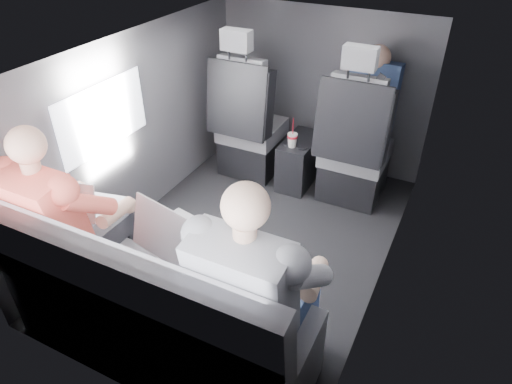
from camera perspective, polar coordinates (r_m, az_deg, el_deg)
The scene contains 19 objects.
floor at distance 3.26m, azimuth -0.55°, elevation -6.11°, with size 2.60×2.60×0.00m, color black.
ceiling at distance 2.61m, azimuth -0.72°, elevation 17.26°, with size 2.60×2.60×0.00m, color #B2B2AD.
panel_left at distance 3.34m, azimuth -14.63°, elevation 7.52°, with size 0.02×2.60×1.35m, color #56565B.
panel_right at distance 2.65m, azimuth 16.97°, elevation -0.20°, with size 0.02×2.60×1.35m, color #56565B.
panel_front at distance 3.97m, azimuth 8.15°, elevation 12.51°, with size 1.80×0.02×1.35m, color #56565B.
panel_back at distance 2.05m, azimuth -17.82°, elevation -12.21°, with size 1.80×0.02×1.35m, color #56565B.
side_window at distance 3.04m, azimuth -18.49°, elevation 8.90°, with size 0.02×0.75×0.42m, color white.
seatbelt at distance 3.25m, azimuth 12.09°, elevation 9.56°, with size 0.05×0.01×0.65m, color black.
front_seat_left at distance 3.85m, azimuth -0.89°, elevation 7.69°, with size 0.52×0.58×1.26m.
front_seat_right at distance 3.57m, azimuth 12.10°, elevation 4.68°, with size 0.52×0.58×1.26m.
center_console at distance 3.81m, azimuth 5.45°, elevation 3.86°, with size 0.24×0.48×0.41m.
rear_bench at distance 2.42m, azimuth -12.49°, elevation -14.82°, with size 1.60×0.57×0.92m.
soda_cup at distance 3.58m, azimuth 4.57°, elevation 6.56°, with size 0.08×0.08×0.24m.
laptop_white at distance 2.71m, azimuth -20.71°, elevation -1.34°, with size 0.35×0.35×0.23m.
laptop_silver at distance 2.34m, azimuth -9.74°, elevation -5.23°, with size 0.45×0.43×0.28m.
laptop_black at distance 2.13m, azimuth 0.83°, elevation -9.53°, with size 0.42×0.45×0.25m.
passenger_rear_left at distance 2.59m, azimuth -22.30°, elevation -3.56°, with size 0.50×0.62×1.23m.
passenger_rear_right at distance 2.02m, azimuth 0.27°, elevation -12.27°, with size 0.52×0.63×1.25m.
passenger_front_right at distance 3.65m, azimuth 14.23°, elevation 11.04°, with size 0.38×0.38×0.73m.
Camera 1 is at (1.15, -2.23, 2.09)m, focal length 32.00 mm.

